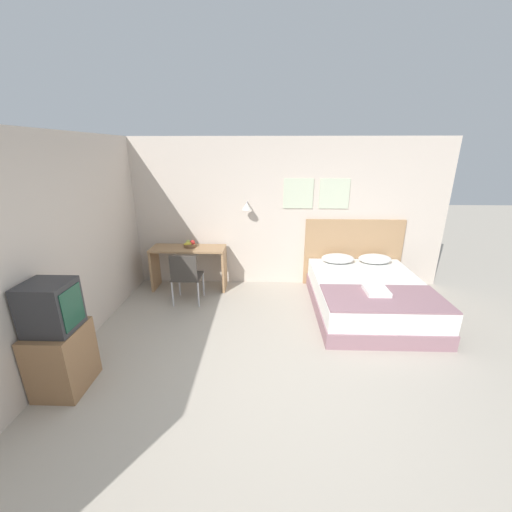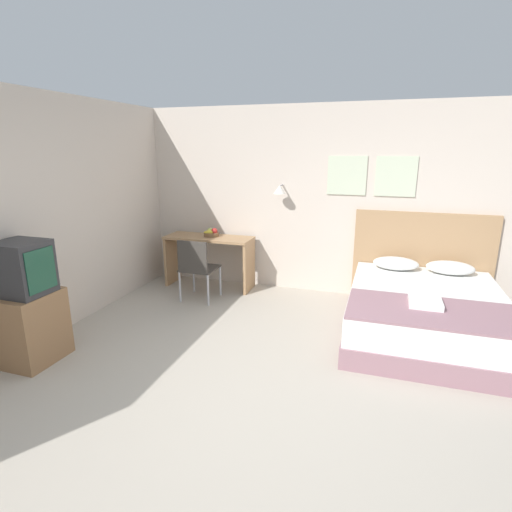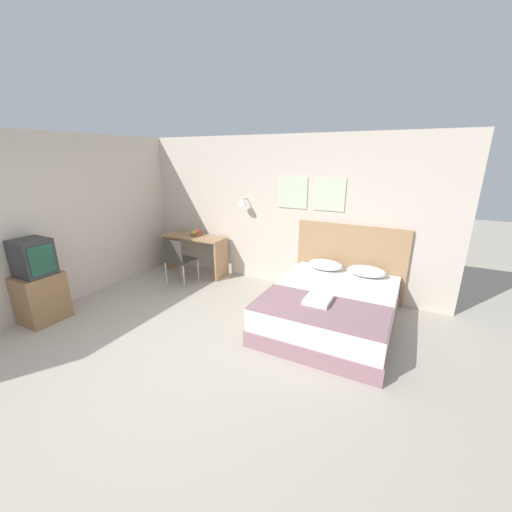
{
  "view_description": "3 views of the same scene",
  "coord_description": "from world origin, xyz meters",
  "px_view_note": "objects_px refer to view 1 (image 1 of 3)",
  "views": [
    {
      "loc": [
        -0.22,
        -2.67,
        2.44
      ],
      "look_at": [
        -0.35,
        1.5,
        1.01
      ],
      "focal_mm": 22.0,
      "sensor_mm": 36.0,
      "label": 1
    },
    {
      "loc": [
        0.87,
        -2.72,
        2.05
      ],
      "look_at": [
        -0.49,
        1.48,
        0.86
      ],
      "focal_mm": 28.0,
      "sensor_mm": 36.0,
      "label": 2
    },
    {
      "loc": [
        2.3,
        -2.19,
        2.31
      ],
      "look_at": [
        0.37,
        1.5,
        0.97
      ],
      "focal_mm": 22.0,
      "sensor_mm": 36.0,
      "label": 3
    }
  ],
  "objects_px": {
    "pillow_right": "(375,259)",
    "bed": "(368,296)",
    "television": "(50,307)",
    "tv_stand": "(62,359)",
    "headboard": "(353,253)",
    "folded_towel_near_foot": "(376,291)",
    "desk": "(189,260)",
    "throw_blanket": "(384,298)",
    "pillow_left": "(338,258)",
    "desk_chair": "(186,275)",
    "fruit_bowl": "(190,244)"
  },
  "relations": [
    {
      "from": "bed",
      "to": "desk_chair",
      "type": "bearing_deg",
      "value": 176.66
    },
    {
      "from": "desk_chair",
      "to": "folded_towel_near_foot",
      "type": "bearing_deg",
      "value": -12.52
    },
    {
      "from": "desk_chair",
      "to": "television",
      "type": "bearing_deg",
      "value": -113.17
    },
    {
      "from": "television",
      "to": "pillow_right",
      "type": "bearing_deg",
      "value": 32.59
    },
    {
      "from": "bed",
      "to": "headboard",
      "type": "height_order",
      "value": "headboard"
    },
    {
      "from": "bed",
      "to": "fruit_bowl",
      "type": "relative_size",
      "value": 9.31
    },
    {
      "from": "desk",
      "to": "television",
      "type": "bearing_deg",
      "value": -106.04
    },
    {
      "from": "pillow_right",
      "to": "tv_stand",
      "type": "height_order",
      "value": "tv_stand"
    },
    {
      "from": "desk",
      "to": "folded_towel_near_foot",
      "type": "bearing_deg",
      "value": -23.22
    },
    {
      "from": "bed",
      "to": "pillow_left",
      "type": "distance_m",
      "value": 0.94
    },
    {
      "from": "throw_blanket",
      "to": "television",
      "type": "height_order",
      "value": "television"
    },
    {
      "from": "tv_stand",
      "to": "desk_chair",
      "type": "bearing_deg",
      "value": 66.75
    },
    {
      "from": "pillow_right",
      "to": "bed",
      "type": "bearing_deg",
      "value": -111.9
    },
    {
      "from": "bed",
      "to": "throw_blanket",
      "type": "relative_size",
      "value": 1.3
    },
    {
      "from": "desk_chair",
      "to": "pillow_left",
      "type": "bearing_deg",
      "value": 14.01
    },
    {
      "from": "fruit_bowl",
      "to": "desk_chair",
      "type": "bearing_deg",
      "value": -84.42
    },
    {
      "from": "throw_blanket",
      "to": "desk_chair",
      "type": "height_order",
      "value": "desk_chair"
    },
    {
      "from": "desk_chair",
      "to": "fruit_bowl",
      "type": "distance_m",
      "value": 0.74
    },
    {
      "from": "pillow_left",
      "to": "desk",
      "type": "bearing_deg",
      "value": -179.68
    },
    {
      "from": "headboard",
      "to": "folded_towel_near_foot",
      "type": "distance_m",
      "value": 1.54
    },
    {
      "from": "pillow_right",
      "to": "desk",
      "type": "height_order",
      "value": "desk"
    },
    {
      "from": "bed",
      "to": "television",
      "type": "distance_m",
      "value": 4.2
    },
    {
      "from": "folded_towel_near_foot",
      "to": "television",
      "type": "xyz_separation_m",
      "value": [
        -3.68,
        -1.33,
        0.39
      ]
    },
    {
      "from": "folded_towel_near_foot",
      "to": "desk_chair",
      "type": "height_order",
      "value": "desk_chair"
    },
    {
      "from": "pillow_left",
      "to": "folded_towel_near_foot",
      "type": "height_order",
      "value": "pillow_left"
    },
    {
      "from": "fruit_bowl",
      "to": "throw_blanket",
      "type": "bearing_deg",
      "value": -25.97
    },
    {
      "from": "pillow_right",
      "to": "tv_stand",
      "type": "bearing_deg",
      "value": -147.43
    },
    {
      "from": "headboard",
      "to": "pillow_right",
      "type": "height_order",
      "value": "headboard"
    },
    {
      "from": "desk_chair",
      "to": "tv_stand",
      "type": "xyz_separation_m",
      "value": [
        -0.84,
        -1.96,
        -0.16
      ]
    },
    {
      "from": "bed",
      "to": "television",
      "type": "bearing_deg",
      "value": -154.45
    },
    {
      "from": "pillow_right",
      "to": "folded_towel_near_foot",
      "type": "xyz_separation_m",
      "value": [
        -0.39,
        -1.27,
        -0.03
      ]
    },
    {
      "from": "bed",
      "to": "folded_towel_near_foot",
      "type": "height_order",
      "value": "folded_towel_near_foot"
    },
    {
      "from": "folded_towel_near_foot",
      "to": "desk",
      "type": "bearing_deg",
      "value": 156.78
    },
    {
      "from": "desk_chair",
      "to": "fruit_bowl",
      "type": "xyz_separation_m",
      "value": [
        -0.07,
        0.67,
        0.31
      ]
    },
    {
      "from": "headboard",
      "to": "fruit_bowl",
      "type": "height_order",
      "value": "headboard"
    },
    {
      "from": "throw_blanket",
      "to": "desk",
      "type": "bearing_deg",
      "value": 154.88
    },
    {
      "from": "desk",
      "to": "television",
      "type": "height_order",
      "value": "television"
    },
    {
      "from": "bed",
      "to": "folded_towel_near_foot",
      "type": "distance_m",
      "value": 0.56
    },
    {
      "from": "bed",
      "to": "headboard",
      "type": "distance_m",
      "value": 1.14
    },
    {
      "from": "pillow_right",
      "to": "folded_towel_near_foot",
      "type": "distance_m",
      "value": 1.33
    },
    {
      "from": "pillow_left",
      "to": "television",
      "type": "height_order",
      "value": "television"
    },
    {
      "from": "pillow_right",
      "to": "fruit_bowl",
      "type": "xyz_separation_m",
      "value": [
        -3.29,
        0.03,
        0.23
      ]
    },
    {
      "from": "pillow_right",
      "to": "desk",
      "type": "distance_m",
      "value": 3.32
    },
    {
      "from": "throw_blanket",
      "to": "folded_towel_near_foot",
      "type": "bearing_deg",
      "value": 113.12
    },
    {
      "from": "pillow_left",
      "to": "television",
      "type": "distance_m",
      "value": 4.3
    },
    {
      "from": "television",
      "to": "desk",
      "type": "bearing_deg",
      "value": 73.96
    },
    {
      "from": "pillow_left",
      "to": "fruit_bowl",
      "type": "height_order",
      "value": "fruit_bowl"
    },
    {
      "from": "tv_stand",
      "to": "television",
      "type": "distance_m",
      "value": 0.61
    },
    {
      "from": "pillow_right",
      "to": "throw_blanket",
      "type": "relative_size",
      "value": 0.36
    },
    {
      "from": "pillow_right",
      "to": "television",
      "type": "relative_size",
      "value": 1.12
    }
  ]
}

